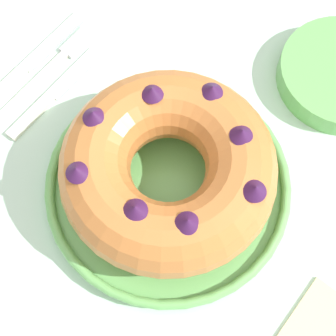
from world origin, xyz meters
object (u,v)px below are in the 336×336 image
at_px(serving_dish, 168,184).
at_px(serving_knife, 22,71).
at_px(bundt_cake, 168,168).
at_px(cake_knife, 50,98).
at_px(fork, 52,67).

relative_size(serving_dish, serving_knife, 1.39).
distance_m(serving_dish, serving_knife, 0.28).
bearing_deg(serving_dish, bundt_cake, 90.88).
xyz_separation_m(serving_dish, cake_knife, (-0.21, 0.00, -0.01)).
height_order(serving_dish, cake_knife, serving_dish).
relative_size(fork, serving_knife, 0.89).
distance_m(serving_dish, fork, 0.25).
relative_size(serving_dish, bundt_cake, 1.21).
bearing_deg(fork, cake_knife, -47.80).
height_order(bundt_cake, fork, bundt_cake).
bearing_deg(serving_dish, fork, 169.81).
distance_m(bundt_cake, serving_knife, 0.29).
bearing_deg(serving_knife, serving_dish, 2.03).
height_order(bundt_cake, serving_knife, bundt_cake).
height_order(bundt_cake, cake_knife, bundt_cake).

